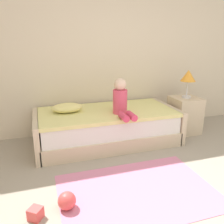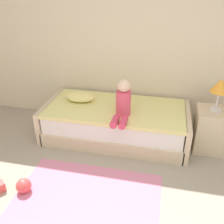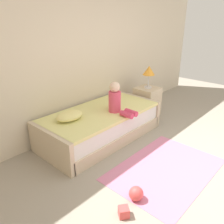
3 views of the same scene
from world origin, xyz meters
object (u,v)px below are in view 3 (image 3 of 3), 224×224
(nightstand, at_px, (147,102))
(toy_ball, at_px, (136,194))
(pillow, at_px, (70,116))
(table_lamp, at_px, (149,72))
(bed, at_px, (101,125))
(toy_block, at_px, (124,212))
(child_figure, at_px, (117,100))

(nightstand, height_order, toy_ball, nightstand)
(nightstand, bearing_deg, pillow, 176.72)
(table_lamp, distance_m, toy_ball, 2.66)
(nightstand, relative_size, pillow, 1.36)
(nightstand, relative_size, toy_ball, 3.53)
(pillow, bearing_deg, toy_ball, -98.46)
(bed, relative_size, pillow, 4.80)
(bed, height_order, toy_block, bed)
(child_figure, height_order, toy_block, child_figure)
(bed, height_order, toy_ball, bed)
(nightstand, bearing_deg, toy_ball, -148.06)
(bed, bearing_deg, toy_ball, -120.32)
(table_lamp, xyz_separation_m, toy_ball, (-2.13, -1.33, -0.85))
(bed, height_order, pillow, pillow)
(child_figure, xyz_separation_m, pillow, (-0.71, 0.33, -0.14))
(toy_ball, distance_m, toy_block, 0.29)
(nightstand, xyz_separation_m, table_lamp, (0.00, 0.00, 0.64))
(pillow, bearing_deg, child_figure, -24.78)
(child_figure, xyz_separation_m, toy_ball, (-0.93, -1.11, -0.62))
(child_figure, relative_size, toy_ball, 3.00)
(nightstand, bearing_deg, table_lamp, 0.00)
(bed, height_order, nightstand, nightstand)
(toy_ball, bearing_deg, table_lamp, 31.94)
(pillow, distance_m, toy_ball, 1.53)
(table_lamp, bearing_deg, toy_block, -150.25)
(nightstand, distance_m, toy_ball, 2.52)
(child_figure, bearing_deg, table_lamp, 10.25)
(toy_ball, bearing_deg, child_figure, 50.22)
(bed, relative_size, toy_block, 19.42)
(child_figure, distance_m, toy_block, 1.80)
(nightstand, distance_m, child_figure, 1.29)
(child_figure, bearing_deg, toy_ball, -129.78)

